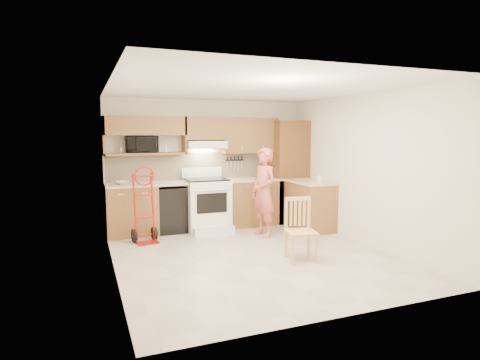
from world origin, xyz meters
TOP-DOWN VIEW (x-y plane):
  - floor at (0.00, 0.00)m, footprint 4.00×4.50m
  - ceiling at (0.00, 0.00)m, footprint 4.00×4.50m
  - wall_back at (0.00, 2.26)m, footprint 4.00×0.02m
  - wall_front at (0.00, -2.26)m, footprint 4.00×0.02m
  - wall_left at (-2.01, 0.00)m, footprint 0.02×4.50m
  - wall_right at (2.01, 0.00)m, footprint 0.02×4.50m
  - backsplash at (0.00, 2.23)m, footprint 3.92×0.03m
  - lower_cab_left at (-1.55, 1.95)m, footprint 0.90×0.60m
  - dishwasher at (-0.80, 1.95)m, footprint 0.60×0.60m
  - lower_cab_right at (0.83, 1.95)m, footprint 1.14×0.60m
  - countertop_left at (-1.25, 1.95)m, footprint 1.50×0.63m
  - countertop_right at (0.83, 1.95)m, footprint 1.14×0.63m
  - cab_return_right at (1.70, 1.15)m, footprint 0.60×1.00m
  - countertop_return at (1.70, 1.15)m, footprint 0.63×1.00m
  - pantry_tall at (1.65, 1.95)m, footprint 0.70×0.60m
  - upper_cab_left at (-1.25, 2.08)m, footprint 1.50×0.33m
  - upper_shelf_mw at (-1.25, 2.08)m, footprint 1.50×0.33m
  - upper_cab_center at (-0.12, 2.08)m, footprint 0.76×0.33m
  - upper_cab_right at (0.83, 2.08)m, footprint 1.14×0.33m
  - range_hood at (-0.12, 2.02)m, footprint 0.76×0.46m
  - knife_strip at (0.55, 2.21)m, footprint 0.40×0.05m
  - microwave at (-1.32, 2.08)m, footprint 0.57×0.39m
  - range at (-0.17, 1.74)m, footprint 0.80×1.05m
  - person at (0.65, 0.99)m, footprint 0.48×0.64m
  - hand_truck at (-1.39, 1.32)m, footprint 0.52×0.49m
  - dining_chair at (0.57, -0.48)m, footprint 0.49×0.52m
  - soap_bottle at (1.70, 0.81)m, footprint 0.10×0.10m
  - bowl at (-1.69, 1.95)m, footprint 0.27×0.27m

SIDE VIEW (x-z plane):
  - floor at x=0.00m, z-range -0.02..0.00m
  - dishwasher at x=-0.80m, z-range 0.00..0.85m
  - lower_cab_left at x=-1.55m, z-range 0.00..0.90m
  - lower_cab_right at x=0.83m, z-range 0.00..0.90m
  - cab_return_right at x=1.70m, z-range 0.00..0.90m
  - dining_chair at x=0.57m, z-range 0.00..0.91m
  - range at x=-0.17m, z-range 0.00..1.18m
  - hand_truck at x=-1.39m, z-range 0.00..1.18m
  - person at x=0.65m, z-range 0.00..1.59m
  - countertop_left at x=-1.25m, z-range 0.90..0.94m
  - countertop_right at x=0.83m, z-range 0.90..0.94m
  - countertop_return at x=1.70m, z-range 0.90..0.94m
  - bowl at x=-1.69m, z-range 0.94..1.00m
  - soap_bottle at x=1.70m, z-range 0.94..1.12m
  - pantry_tall at x=1.65m, z-range 0.00..2.10m
  - backsplash at x=0.00m, z-range 0.92..1.48m
  - knife_strip at x=0.55m, z-range 1.09..1.39m
  - wall_back at x=0.00m, z-range 0.00..2.50m
  - wall_front at x=0.00m, z-range 0.00..2.50m
  - wall_left at x=-2.01m, z-range 0.00..2.50m
  - wall_right at x=2.01m, z-range 0.00..2.50m
  - upper_shelf_mw at x=-1.25m, z-range 1.45..1.49m
  - range_hood at x=-0.12m, z-range 1.56..1.70m
  - microwave at x=-1.32m, z-range 1.49..1.80m
  - upper_cab_right at x=0.83m, z-range 1.45..2.15m
  - upper_cab_center at x=-0.12m, z-range 1.72..2.16m
  - upper_cab_left at x=-1.25m, z-range 1.81..2.15m
  - ceiling at x=0.00m, z-range 2.50..2.52m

